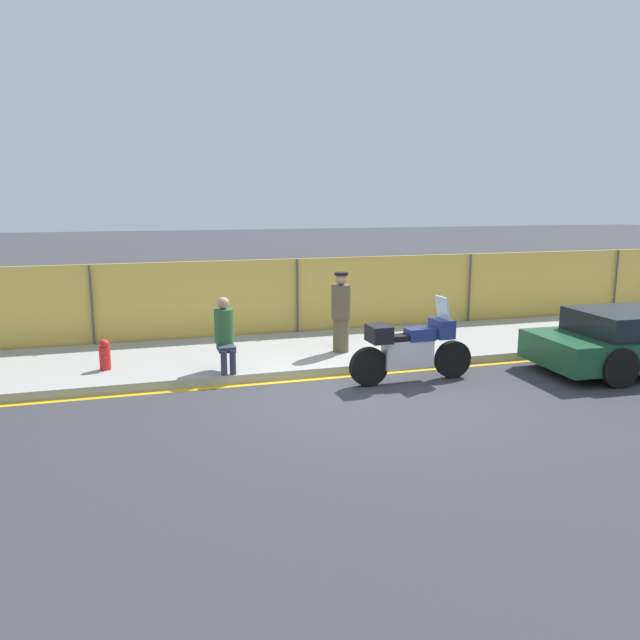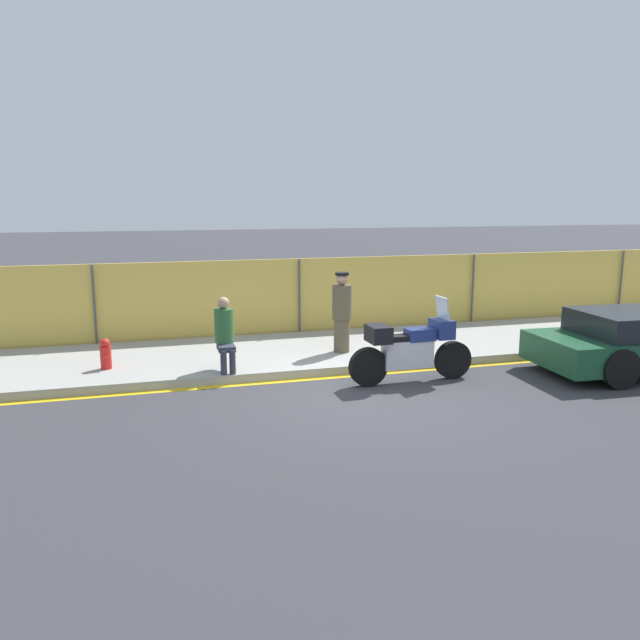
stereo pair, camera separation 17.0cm
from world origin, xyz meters
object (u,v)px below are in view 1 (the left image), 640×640
Objects in this scene: person_seated_on_curb at (224,330)px; fire_hydrant at (105,355)px; officer_standing at (341,312)px; motorcycle at (411,348)px.

fire_hydrant is (-2.13, 0.63, -0.47)m from person_seated_on_curb.
officer_standing is 1.23× the size of person_seated_on_curb.
person_seated_on_curb reaches higher than fire_hydrant.
officer_standing reaches higher than fire_hydrant.
fire_hydrant is at bearing 163.43° from person_seated_on_curb.
officer_standing is at bearing 15.35° from person_seated_on_curb.
motorcycle reaches higher than person_seated_on_curb.
officer_standing is 2.58m from person_seated_on_curb.
officer_standing is 2.88× the size of fire_hydrant.
person_seated_on_curb is 2.27m from fire_hydrant.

